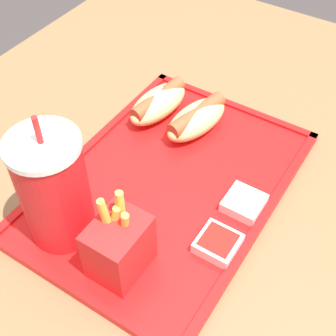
{
  "coord_description": "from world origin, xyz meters",
  "views": [
    {
      "loc": [
        -0.36,
        -0.2,
        1.25
      ],
      "look_at": [
        0.01,
        0.03,
        0.78
      ],
      "focal_mm": 50.0,
      "sensor_mm": 36.0,
      "label": 1
    }
  ],
  "objects_px": {
    "soda_cup": "(54,189)",
    "fries_carton": "(119,245)",
    "hot_dog_far": "(158,103)",
    "sauce_cup_mayo": "(244,203)",
    "sauce_cup_ketchup": "(218,243)",
    "hot_dog_near": "(197,118)"
  },
  "relations": [
    {
      "from": "soda_cup",
      "to": "fries_carton",
      "type": "xyz_separation_m",
      "value": [
        -0.0,
        -0.1,
        -0.04
      ]
    },
    {
      "from": "hot_dog_far",
      "to": "fries_carton",
      "type": "xyz_separation_m",
      "value": [
        -0.26,
        -0.12,
        0.02
      ]
    },
    {
      "from": "soda_cup",
      "to": "sauce_cup_mayo",
      "type": "xyz_separation_m",
      "value": [
        0.16,
        -0.18,
        -0.07
      ]
    },
    {
      "from": "hot_dog_far",
      "to": "sauce_cup_mayo",
      "type": "relative_size",
      "value": 2.5
    },
    {
      "from": "fries_carton",
      "to": "sauce_cup_ketchup",
      "type": "xyz_separation_m",
      "value": [
        0.09,
        -0.09,
        -0.03
      ]
    },
    {
      "from": "hot_dog_far",
      "to": "soda_cup",
      "type": "bearing_deg",
      "value": -175.12
    },
    {
      "from": "soda_cup",
      "to": "hot_dog_near",
      "type": "bearing_deg",
      "value": -10.91
    },
    {
      "from": "soda_cup",
      "to": "fries_carton",
      "type": "relative_size",
      "value": 1.62
    },
    {
      "from": "soda_cup",
      "to": "sauce_cup_ketchup",
      "type": "xyz_separation_m",
      "value": [
        0.08,
        -0.18,
        -0.07
      ]
    },
    {
      "from": "hot_dog_far",
      "to": "sauce_cup_ketchup",
      "type": "xyz_separation_m",
      "value": [
        -0.18,
        -0.21,
        -0.01
      ]
    },
    {
      "from": "soda_cup",
      "to": "fries_carton",
      "type": "height_order",
      "value": "soda_cup"
    },
    {
      "from": "hot_dog_near",
      "to": "sauce_cup_ketchup",
      "type": "distance_m",
      "value": 0.22
    },
    {
      "from": "fries_carton",
      "to": "sauce_cup_mayo",
      "type": "distance_m",
      "value": 0.19
    },
    {
      "from": "soda_cup",
      "to": "hot_dog_far",
      "type": "bearing_deg",
      "value": 4.88
    },
    {
      "from": "soda_cup",
      "to": "sauce_cup_mayo",
      "type": "distance_m",
      "value": 0.25
    },
    {
      "from": "fries_carton",
      "to": "sauce_cup_mayo",
      "type": "xyz_separation_m",
      "value": [
        0.16,
        -0.09,
        -0.03
      ]
    },
    {
      "from": "sauce_cup_ketchup",
      "to": "soda_cup",
      "type": "bearing_deg",
      "value": 114.06
    },
    {
      "from": "soda_cup",
      "to": "sauce_cup_ketchup",
      "type": "bearing_deg",
      "value": -65.94
    },
    {
      "from": "sauce_cup_ketchup",
      "to": "hot_dog_near",
      "type": "bearing_deg",
      "value": 37.38
    },
    {
      "from": "soda_cup",
      "to": "sauce_cup_ketchup",
      "type": "distance_m",
      "value": 0.21
    },
    {
      "from": "hot_dog_far",
      "to": "sauce_cup_mayo",
      "type": "bearing_deg",
      "value": -115.87
    },
    {
      "from": "fries_carton",
      "to": "hot_dog_far",
      "type": "bearing_deg",
      "value": 24.25
    }
  ]
}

